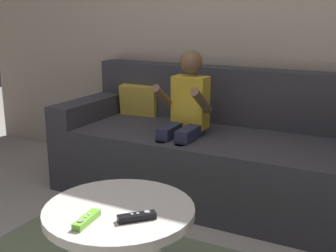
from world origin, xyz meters
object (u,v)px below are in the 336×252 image
coffee_table (121,225)px  game_remote_black_near_edge (137,217)px  couch (216,153)px  person_seated_on_couch (184,117)px  game_remote_lime_center (87,220)px

coffee_table → game_remote_black_near_edge: bearing=-29.3°
coffee_table → couch: bearing=94.3°
couch → person_seated_on_couch: bearing=-130.3°
couch → game_remote_black_near_edge: couch is taller
person_seated_on_couch → game_remote_black_near_edge: size_ratio=7.57×
game_remote_black_near_edge → game_remote_lime_center: bearing=-145.3°
couch → coffee_table: couch is taller
coffee_table → game_remote_lime_center: bearing=-100.1°
person_seated_on_couch → coffee_table: (0.24, -1.07, -0.18)m
person_seated_on_couch → game_remote_black_near_edge: (0.36, -1.14, -0.09)m
game_remote_black_near_edge → coffee_table: bearing=150.7°
game_remote_lime_center → couch: bearing=92.6°
game_remote_lime_center → game_remote_black_near_edge: bearing=34.7°
person_seated_on_couch → game_remote_lime_center: 1.26m
coffee_table → game_remote_lime_center: game_remote_lime_center is taller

